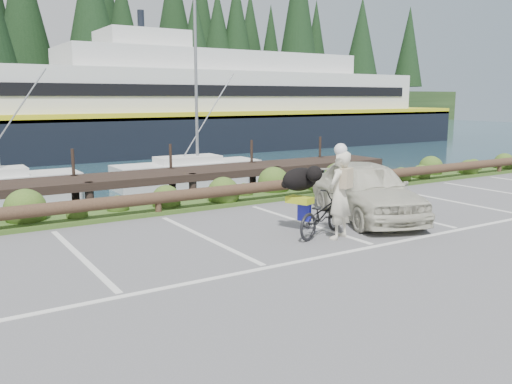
% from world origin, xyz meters
% --- Properties ---
extents(ground, '(72.00, 72.00, 0.00)m').
position_xyz_m(ground, '(0.00, 0.00, 0.00)').
color(ground, '#59595B').
extents(vegetation_strip, '(34.00, 1.60, 0.10)m').
position_xyz_m(vegetation_strip, '(0.00, 5.30, 0.05)').
color(vegetation_strip, '#3D5B21').
rests_on(vegetation_strip, ground).
extents(log_rail, '(32.00, 0.30, 0.60)m').
position_xyz_m(log_rail, '(0.00, 4.60, 0.00)').
color(log_rail, '#443021').
rests_on(log_rail, ground).
extents(bicycle, '(1.84, 1.20, 0.92)m').
position_xyz_m(bicycle, '(2.21, 0.87, 0.46)').
color(bicycle, black).
rests_on(bicycle, ground).
extents(cyclist, '(0.79, 0.66, 1.85)m').
position_xyz_m(cyclist, '(2.36, 0.49, 0.92)').
color(cyclist, beige).
rests_on(cyclist, ground).
extents(dog, '(0.72, 0.98, 0.51)m').
position_xyz_m(dog, '(2.00, 1.39, 1.17)').
color(dog, black).
rests_on(dog, bicycle).
extents(parked_car, '(2.96, 4.46, 1.41)m').
position_xyz_m(parked_car, '(4.22, 1.63, 0.71)').
color(parked_car, beige).
rests_on(parked_car, ground).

